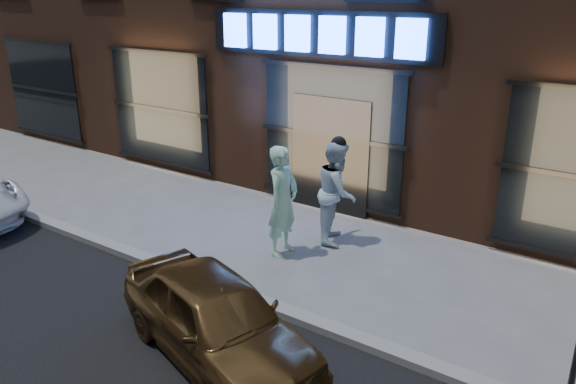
{
  "coord_description": "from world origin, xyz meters",
  "views": [
    {
      "loc": [
        5.62,
        -5.71,
        4.41
      ],
      "look_at": [
        0.55,
        1.6,
        1.2
      ],
      "focal_mm": 35.0,
      "sensor_mm": 36.0,
      "label": 1
    }
  ],
  "objects": [
    {
      "name": "man_cap",
      "position": [
        0.88,
        2.7,
        0.95
      ],
      "size": [
        1.03,
        1.13,
        1.89
      ],
      "primitive_type": "imported",
      "rotation": [
        0.0,
        0.0,
        1.98
      ],
      "color": "white",
      "rests_on": "ground"
    },
    {
      "name": "ground",
      "position": [
        0.0,
        0.0,
        0.0
      ],
      "size": [
        90.0,
        90.0,
        0.0
      ],
      "primitive_type": "plane",
      "color": "slate",
      "rests_on": "ground"
    },
    {
      "name": "gold_sedan",
      "position": [
        1.45,
        -1.26,
        0.56
      ],
      "size": [
        3.55,
        2.26,
        1.13
      ],
      "primitive_type": "imported",
      "rotation": [
        0.0,
        0.0,
        1.27
      ],
      "color": "brown",
      "rests_on": "ground"
    },
    {
      "name": "curb",
      "position": [
        0.0,
        0.0,
        0.06
      ],
      "size": [
        60.0,
        0.25,
        0.12
      ],
      "primitive_type": "cube",
      "color": "gray",
      "rests_on": "ground"
    },
    {
      "name": "man_bowtie",
      "position": [
        0.39,
        1.67,
        0.98
      ],
      "size": [
        0.5,
        0.73,
        1.96
      ],
      "primitive_type": "imported",
      "rotation": [
        0.0,
        0.0,
        1.61
      ],
      "color": "#BDF9D7",
      "rests_on": "ground"
    }
  ]
}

